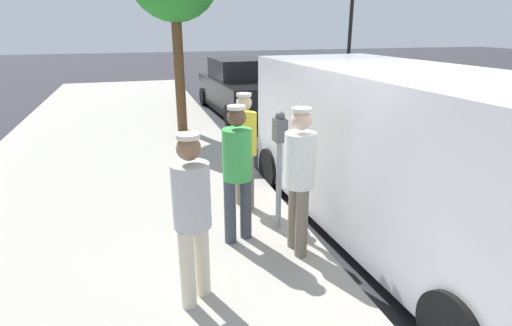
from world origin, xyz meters
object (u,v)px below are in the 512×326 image
at_px(pedestrian_in_white, 299,173).
at_px(parked_van, 403,151).
at_px(pedestrian_in_yellow, 244,144).
at_px(parking_meter_near, 279,151).
at_px(pedestrian_in_gray, 192,211).
at_px(parked_sedan_behind, 242,89).
at_px(pedestrian_in_green, 237,167).
at_px(traffic_light_corner, 370,3).

bearing_deg(pedestrian_in_white, parked_van, -169.76).
bearing_deg(pedestrian_in_yellow, parked_van, 148.03).
relative_size(parking_meter_near, pedestrian_in_gray, 0.93).
xyz_separation_m(pedestrian_in_yellow, parked_van, (-1.75, 1.09, 0.07)).
bearing_deg(parked_sedan_behind, pedestrian_in_gray, 72.66).
xyz_separation_m(parked_van, parked_sedan_behind, (-0.09, -8.24, -0.41)).
bearing_deg(parking_meter_near, pedestrian_in_yellow, -71.30).
xyz_separation_m(parking_meter_near, pedestrian_in_yellow, (0.25, -0.73, -0.10)).
bearing_deg(pedestrian_in_gray, pedestrian_in_yellow, -117.44).
bearing_deg(pedestrian_in_green, parked_sedan_behind, -105.03).
bearing_deg(traffic_light_corner, pedestrian_in_gray, 53.91).
xyz_separation_m(pedestrian_in_yellow, traffic_light_corner, (-8.55, -11.18, 2.44)).
bearing_deg(pedestrian_in_green, parked_van, 175.15).
xyz_separation_m(parking_meter_near, parked_sedan_behind, (-1.59, -7.88, -0.43)).
xyz_separation_m(pedestrian_in_gray, parked_sedan_behind, (-2.83, -9.07, -0.33)).
distance_m(parked_van, traffic_light_corner, 14.23).
relative_size(pedestrian_in_white, parked_van, 0.32).
relative_size(pedestrian_in_green, parked_sedan_behind, 0.37).
bearing_deg(pedestrian_in_white, pedestrian_in_yellow, -79.39).
height_order(pedestrian_in_green, parked_van, parked_van).
bearing_deg(parking_meter_near, parked_sedan_behind, -101.38).
bearing_deg(pedestrian_in_gray, pedestrian_in_green, -123.53).
bearing_deg(pedestrian_in_yellow, traffic_light_corner, -127.41).
bearing_deg(traffic_light_corner, pedestrian_in_green, 53.71).
bearing_deg(parking_meter_near, pedestrian_in_green, 17.42).
bearing_deg(parked_van, pedestrian_in_white, 10.24).
distance_m(pedestrian_in_white, parked_sedan_behind, 8.66).
bearing_deg(pedestrian_in_green, pedestrian_in_yellow, -109.89).
relative_size(pedestrian_in_gray, pedestrian_in_yellow, 1.00).
bearing_deg(parked_van, pedestrian_in_yellow, -31.97).
distance_m(parking_meter_near, traffic_light_corner, 14.71).
xyz_separation_m(pedestrian_in_white, pedestrian_in_gray, (1.25, 0.56, -0.03)).
distance_m(pedestrian_in_yellow, pedestrian_in_green, 0.97).
bearing_deg(pedestrian_in_gray, parked_van, -163.22).
height_order(pedestrian_in_white, pedestrian_in_gray, pedestrian_in_white).
relative_size(pedestrian_in_white, pedestrian_in_gray, 1.03).
bearing_deg(pedestrian_in_green, parking_meter_near, -162.58).
xyz_separation_m(pedestrian_in_yellow, pedestrian_in_green, (0.33, 0.91, 0.01)).
height_order(parking_meter_near, parked_van, parked_van).
xyz_separation_m(pedestrian_in_gray, pedestrian_in_green, (-0.67, -1.00, 0.01)).
relative_size(pedestrian_in_gray, pedestrian_in_green, 0.99).
relative_size(pedestrian_in_yellow, pedestrian_in_green, 0.99).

